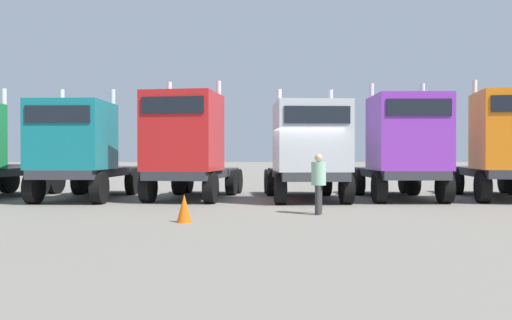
{
  "coord_description": "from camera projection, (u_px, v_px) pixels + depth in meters",
  "views": [
    {
      "loc": [
        -1.7,
        -17.0,
        1.63
      ],
      "look_at": [
        -1.55,
        2.43,
        1.44
      ],
      "focal_mm": 35.9,
      "sensor_mm": 36.0,
      "label": 1
    }
  ],
  "objects": [
    {
      "name": "semi_truck_silver",
      "position": [
        308.0,
        150.0,
        17.98
      ],
      "size": [
        2.81,
        6.11,
        4.03
      ],
      "rotation": [
        0.0,
        0.0,
        -1.53
      ],
      "color": "#333338",
      "rests_on": "ground"
    },
    {
      "name": "ground",
      "position": [
        303.0,
        204.0,
        17.03
      ],
      "size": [
        200.0,
        200.0,
        0.0
      ],
      "primitive_type": "plane",
      "color": "slate"
    },
    {
      "name": "visitor_with_camera",
      "position": [
        319.0,
        180.0,
        14.01
      ],
      "size": [
        0.49,
        0.49,
        1.66
      ],
      "rotation": [
        0.0,
        0.0,
        6.01
      ],
      "color": "#313131",
      "rests_on": "ground"
    },
    {
      "name": "semi_truck_red",
      "position": [
        188.0,
        145.0,
        18.34
      ],
      "size": [
        3.41,
        6.21,
        4.38
      ],
      "rotation": [
        0.0,
        0.0,
        -1.73
      ],
      "color": "#333338",
      "rests_on": "ground"
    },
    {
      "name": "semi_truck_purple",
      "position": [
        403.0,
        146.0,
        18.25
      ],
      "size": [
        2.63,
        5.97,
        4.29
      ],
      "rotation": [
        0.0,
        0.0,
        -1.58
      ],
      "color": "#333338",
      "rests_on": "ground"
    },
    {
      "name": "semi_truck_teal",
      "position": [
        81.0,
        149.0,
        18.25
      ],
      "size": [
        2.76,
        6.53,
        4.06
      ],
      "rotation": [
        0.0,
        0.0,
        -1.6
      ],
      "color": "#333338",
      "rests_on": "ground"
    },
    {
      "name": "semi_truck_orange",
      "position": [
        507.0,
        145.0,
        18.21
      ],
      "size": [
        3.55,
        6.57,
        4.41
      ],
      "rotation": [
        0.0,
        0.0,
        -1.74
      ],
      "color": "#333338",
      "rests_on": "ground"
    },
    {
      "name": "traffic_cone_mid",
      "position": [
        184.0,
        208.0,
        12.35
      ],
      "size": [
        0.36,
        0.36,
        0.69
      ],
      "primitive_type": "cone",
      "color": "#F2590C",
      "rests_on": "ground"
    }
  ]
}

